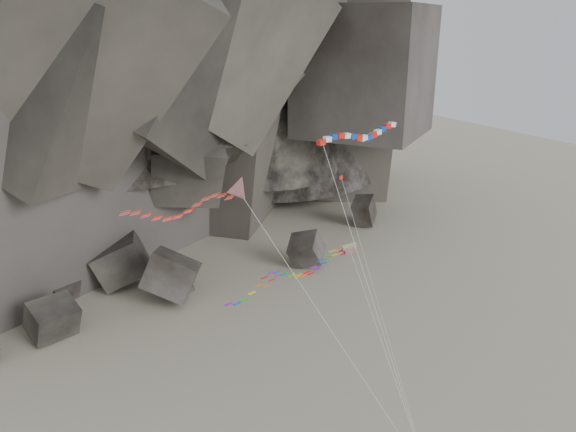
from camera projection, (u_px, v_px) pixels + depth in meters
ground at (312, 429)px, 54.17m from camera, size 260.00×260.00×0.00m
boulder_field at (156, 279)px, 78.39m from camera, size 70.98×17.88×8.15m
delta_kite at (178, 207)px, 41.72m from camera, size 19.30×15.60×24.22m
banner_kite at (360, 137)px, 47.10m from camera, size 9.19×13.11×27.12m
parafoil_kite at (288, 274)px, 49.84m from camera, size 15.52×15.15×15.30m
pennant_kite at (367, 267)px, 47.50m from camera, size 0.47×12.77×23.16m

